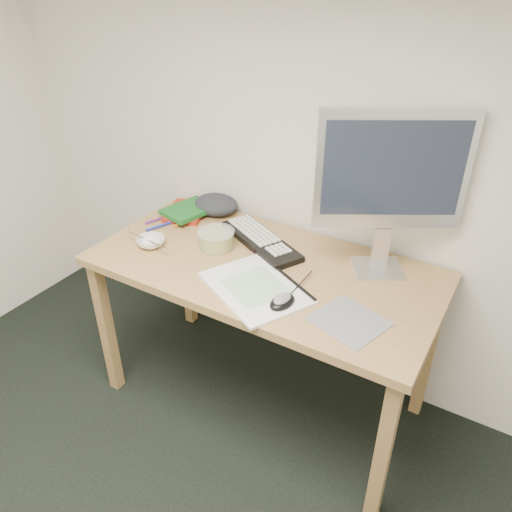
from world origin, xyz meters
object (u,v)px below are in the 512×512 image
at_px(keyboard, 261,241).
at_px(monitor, 391,175).
at_px(rice_bowl, 151,242).
at_px(sketchpad, 255,288).
at_px(desk, 263,282).

bearing_deg(keyboard, monitor, 34.78).
bearing_deg(monitor, rice_bowl, 169.35).
bearing_deg(monitor, keyboard, 156.75).
xyz_separation_m(sketchpad, keyboard, (-0.16, 0.30, 0.01)).
height_order(keyboard, monitor, monitor).
bearing_deg(monitor, desk, 176.50).
bearing_deg(sketchpad, monitor, 74.29).
distance_m(desk, keyboard, 0.20).
height_order(monitor, rice_bowl, monitor).
bearing_deg(desk, keyboard, 123.79).
bearing_deg(desk, sketchpad, -69.68).
distance_m(sketchpad, rice_bowl, 0.55).
xyz_separation_m(desk, keyboard, (-0.10, 0.14, 0.10)).
relative_size(desk, monitor, 2.20).
distance_m(keyboard, monitor, 0.63).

